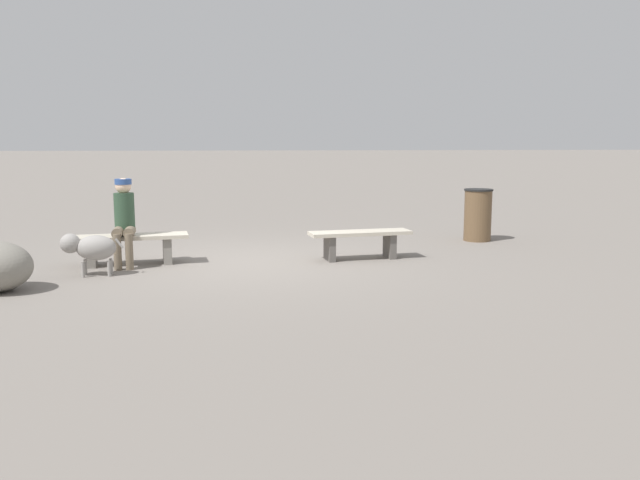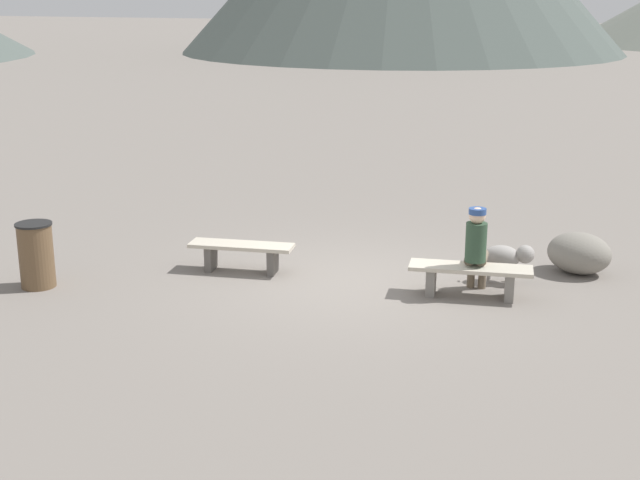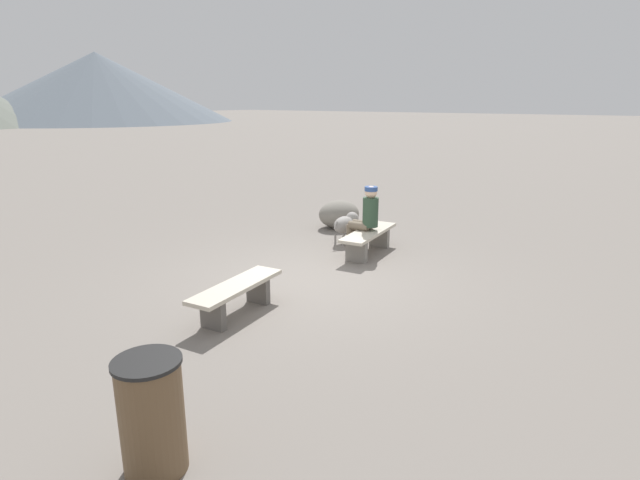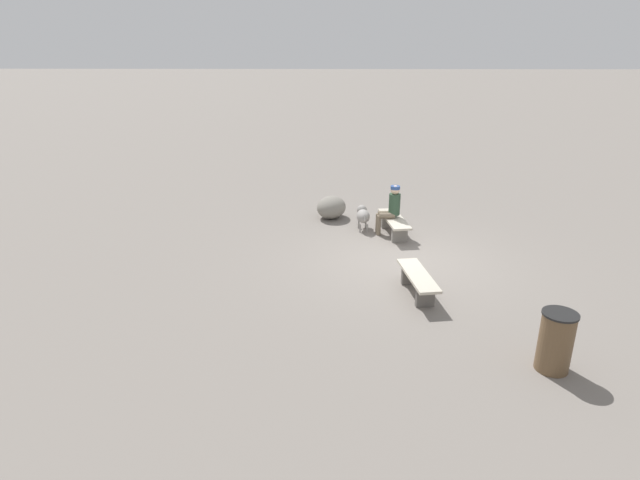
{
  "view_description": "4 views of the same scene",
  "coord_description": "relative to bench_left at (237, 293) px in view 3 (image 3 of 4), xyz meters",
  "views": [
    {
      "loc": [
        0.01,
        9.84,
        1.83
      ],
      "look_at": [
        -0.98,
        0.99,
        0.47
      ],
      "focal_mm": 37.04,
      "sensor_mm": 36.0,
      "label": 1
    },
    {
      "loc": [
        3.71,
        -11.55,
        4.13
      ],
      "look_at": [
        -0.23,
        -0.71,
        0.81
      ],
      "focal_mm": 49.12,
      "sensor_mm": 36.0,
      "label": 2
    },
    {
      "loc": [
        -6.08,
        -4.75,
        2.79
      ],
      "look_at": [
        -0.25,
        -0.37,
        0.77
      ],
      "focal_mm": 28.36,
      "sensor_mm": 36.0,
      "label": 3
    },
    {
      "loc": [
        -10.86,
        1.62,
        4.56
      ],
      "look_at": [
        0.02,
        1.85,
        0.47
      ],
      "focal_mm": 29.07,
      "sensor_mm": 36.0,
      "label": 4
    }
  ],
  "objects": [
    {
      "name": "seated_person",
      "position": [
        3.5,
        0.17,
        0.42
      ],
      "size": [
        0.34,
        0.6,
        1.28
      ],
      "rotation": [
        0.0,
        0.0,
        0.08
      ],
      "color": "#2D4733",
      "rests_on": "ground"
    },
    {
      "name": "ground",
      "position": [
        1.72,
        0.08,
        -0.35
      ],
      "size": [
        210.0,
        210.0,
        0.06
      ],
      "primitive_type": "cube",
      "color": "gray"
    },
    {
      "name": "bench_left",
      "position": [
        0.0,
        0.0,
        0.0
      ],
      "size": [
        1.62,
        0.64,
        0.44
      ],
      "rotation": [
        0.0,
        0.0,
        0.15
      ],
      "color": "#605B56",
      "rests_on": "ground"
    },
    {
      "name": "distant_peak_0",
      "position": [
        33.81,
        60.87,
        4.13
      ],
      "size": [
        34.75,
        34.75,
        8.89
      ],
      "primitive_type": "cone",
      "color": "slate",
      "rests_on": "ground"
    },
    {
      "name": "bench_right",
      "position": [
        3.46,
        0.07,
        -0.0
      ],
      "size": [
        1.74,
        0.7,
        0.44
      ],
      "rotation": [
        0.0,
        0.0,
        0.15
      ],
      "color": "gray",
      "rests_on": "ground"
    },
    {
      "name": "dog",
      "position": [
        3.84,
        0.85,
        0.08
      ],
      "size": [
        0.83,
        0.37,
        0.59
      ],
      "rotation": [
        0.0,
        0.0,
        0.06
      ],
      "color": "gray",
      "rests_on": "ground"
    },
    {
      "name": "trash_bin",
      "position": [
        -2.46,
        -1.64,
        0.16
      ],
      "size": [
        0.52,
        0.52,
        0.95
      ],
      "color": "brown",
      "rests_on": "ground"
    },
    {
      "name": "boulder",
      "position": [
        4.8,
        1.68,
        -0.01
      ],
      "size": [
        1.17,
        1.06,
        0.62
      ],
      "primitive_type": "ellipsoid",
      "rotation": [
        0.0,
        0.0,
        5.95
      ],
      "color": "gray",
      "rests_on": "ground"
    }
  ]
}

